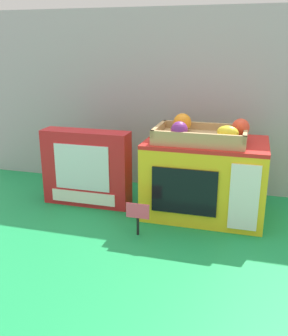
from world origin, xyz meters
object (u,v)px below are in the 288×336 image
toy_microwave (205,178)px  cookie_set_box (87,168)px  price_sign (138,214)px  food_groups_crate (202,134)px

toy_microwave → cookie_set_box: (-0.41, -0.03, 0.01)m
toy_microwave → cookie_set_box: cookie_set_box is taller
toy_microwave → price_sign: bearing=-128.4°
toy_microwave → food_groups_crate: bearing=-123.7°
toy_microwave → food_groups_crate: size_ratio=1.33×
food_groups_crate → cookie_set_box: 0.42m
food_groups_crate → price_sign: food_groups_crate is taller
toy_microwave → price_sign: 0.27m
toy_microwave → price_sign: size_ratio=3.81×
toy_microwave → price_sign: (-0.17, -0.21, -0.06)m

